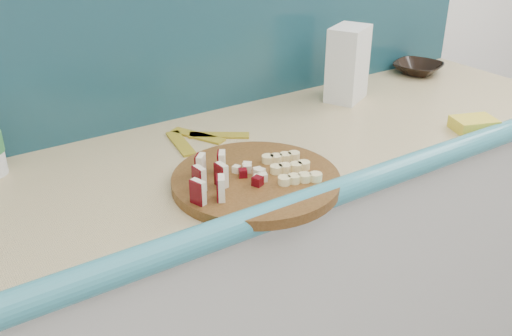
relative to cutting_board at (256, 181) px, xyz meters
The scene contains 10 objects.
kitchen_counter 0.50m from the cutting_board, 75.81° to the left, with size 2.20×0.63×0.91m.
backsplash 0.53m from the cutting_board, 84.52° to the left, with size 2.20×0.02×0.50m, color teal.
cutting_board is the anchor object (origin of this frame).
apple_wedges 0.12m from the cutting_board, behind, with size 0.13×0.15×0.05m.
apple_chunks 0.03m from the cutting_board, 166.87° to the left, with size 0.06×0.06×0.02m.
banana_slices 0.08m from the cutting_board, 15.24° to the right, with size 0.12×0.15×0.02m.
brown_bowl 0.99m from the cutting_board, 21.80° to the left, with size 0.16×0.16×0.04m, color black.
flour_bag 0.63m from the cutting_board, 30.19° to the left, with size 0.13×0.09×0.22m, color white.
sponge 0.67m from the cutting_board, ahead, with size 0.11×0.08×0.03m, color yellow.
banana_peel 0.29m from the cutting_board, 86.79° to the left, with size 0.21×0.18×0.01m.
Camera 1 is at (-0.56, 0.40, 1.51)m, focal length 40.00 mm.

